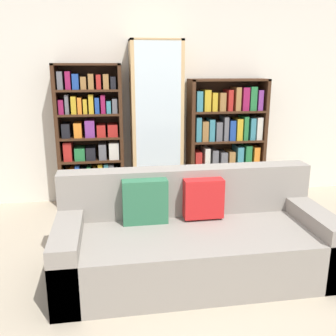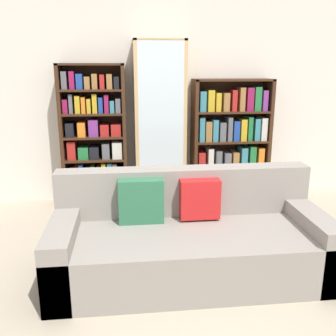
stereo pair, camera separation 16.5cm
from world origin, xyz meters
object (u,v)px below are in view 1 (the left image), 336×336
bookshelf_right (226,142)px  wine_bottle (211,199)px  bookshelf_left (91,139)px  couch (193,240)px  display_cabinet (156,125)px

bookshelf_right → wine_bottle: (-0.31, -0.52, -0.54)m
bookshelf_right → wine_bottle: 0.81m
bookshelf_left → bookshelf_right: size_ratio=1.12×
couch → bookshelf_right: bearing=64.8°
display_cabinet → wine_bottle: display_cabinet is taller
display_cabinet → bookshelf_right: (0.87, 0.02, -0.25)m
bookshelf_left → display_cabinet: 0.78m
display_cabinet → wine_bottle: bearing=-42.1°
couch → wine_bottle: couch is taller
wine_bottle → bookshelf_right: bearing=58.6°
display_cabinet → bookshelf_left: bearing=178.8°
display_cabinet → bookshelf_right: bearing=1.0°
display_cabinet → bookshelf_right: 0.90m
couch → bookshelf_right: bookshelf_right is taller
display_cabinet → bookshelf_right: display_cabinet is taller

